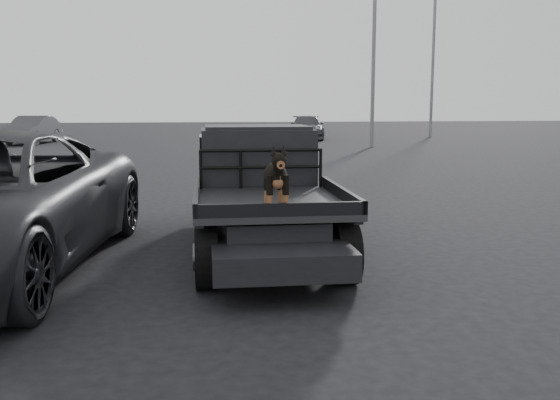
{
  "coord_description": "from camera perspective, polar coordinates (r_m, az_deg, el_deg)",
  "views": [
    {
      "loc": [
        -0.16,
        -6.9,
        2.18
      ],
      "look_at": [
        0.65,
        -0.39,
        1.14
      ],
      "focal_mm": 40.0,
      "sensor_mm": 36.0,
      "label": 1
    }
  ],
  "objects": [
    {
      "name": "distant_car_a",
      "position": [
        35.02,
        -21.7,
        5.99
      ],
      "size": [
        2.18,
        4.54,
        1.43
      ],
      "primitive_type": "imported",
      "rotation": [
        0.0,
        0.0,
        -0.16
      ],
      "color": "#46454A",
      "rests_on": "ground"
    },
    {
      "name": "ground",
      "position": [
        7.23,
        -5.59,
        -8.54
      ],
      "size": [
        120.0,
        120.0,
        0.0
      ],
      "primitive_type": "plane",
      "color": "black",
      "rests_on": "ground"
    },
    {
      "name": "distant_car_b",
      "position": [
        36.43,
        2.46,
        6.63
      ],
      "size": [
        2.47,
        4.82,
        1.34
      ],
      "primitive_type": "imported",
      "rotation": [
        0.0,
        0.0,
        -0.13
      ],
      "color": "#414146",
      "rests_on": "ground"
    },
    {
      "name": "headache_rack",
      "position": [
        9.12,
        -1.72,
        2.83
      ],
      "size": [
        1.8,
        0.08,
        0.55
      ],
      "primitive_type": null,
      "color": "black",
      "rests_on": "flatbed_ute"
    },
    {
      "name": "flatbed_ute",
      "position": [
        9.03,
        -1.57,
        -1.94
      ],
      "size": [
        2.0,
        5.4,
        0.92
      ],
      "primitive_type": null,
      "color": "black",
      "rests_on": "ground"
    },
    {
      "name": "ute_cab",
      "position": [
        9.85,
        -2.14,
        4.25
      ],
      "size": [
        1.72,
        1.3,
        0.88
      ],
      "primitive_type": null,
      "color": "black",
      "rests_on": "flatbed_ute"
    },
    {
      "name": "dog",
      "position": [
        7.07,
        -0.39,
        1.82
      ],
      "size": [
        0.32,
        0.6,
        0.74
      ],
      "primitive_type": null,
      "color": "black",
      "rests_on": "flatbed_ute"
    }
  ]
}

